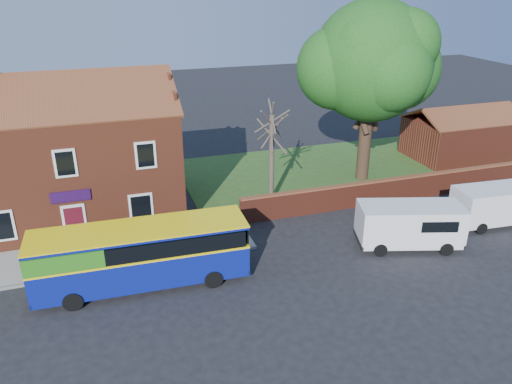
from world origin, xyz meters
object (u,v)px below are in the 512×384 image
object	(u,v)px
van_near	(410,224)
van_far	(498,203)
large_tree	(371,65)
bus	(134,254)

from	to	relation	value
van_near	van_far	bearing A→B (deg)	23.13
large_tree	van_near	bearing A→B (deg)	-105.02
van_near	large_tree	size ratio (longest dim) A/B	0.47
van_near	van_far	world-z (taller)	van_near
bus	van_near	world-z (taller)	bus
van_near	van_far	xyz separation A→B (m)	(6.39, 0.72, -0.06)
van_far	bus	bearing A→B (deg)	-175.69
van_far	large_tree	bearing A→B (deg)	117.55
van_far	van_near	bearing A→B (deg)	-169.26
bus	van_far	size ratio (longest dim) A/B	1.85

